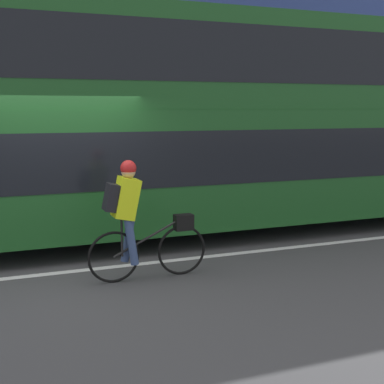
{
  "coord_description": "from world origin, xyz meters",
  "views": [
    {
      "loc": [
        -1.02,
        -7.58,
        2.31
      ],
      "look_at": [
        2.08,
        0.25,
        1.0
      ],
      "focal_mm": 50.0,
      "sensor_mm": 36.0,
      "label": 1
    }
  ],
  "objects": [
    {
      "name": "road_center_line",
      "position": [
        0.0,
        -0.06,
        0.0
      ],
      "size": [
        50.0,
        0.14,
        0.01
      ],
      "primitive_type": "cube",
      "color": "silver",
      "rests_on": "ground_plane"
    },
    {
      "name": "building_facade",
      "position": [
        0.0,
        6.07,
        4.64
      ],
      "size": [
        60.0,
        0.3,
        9.29
      ],
      "color": "#33478C",
      "rests_on": "ground_plane"
    },
    {
      "name": "bus",
      "position": [
        4.01,
        1.49,
        2.18
      ],
      "size": [
        11.73,
        2.55,
        3.93
      ],
      "color": "black",
      "rests_on": "ground_plane"
    },
    {
      "name": "sidewalk_curb",
      "position": [
        0.0,
        4.98,
        0.06
      ],
      "size": [
        60.0,
        1.88,
        0.12
      ],
      "color": "gray",
      "rests_on": "ground_plane"
    },
    {
      "name": "cyclist_on_bike",
      "position": [
        0.86,
        -0.76,
        0.88
      ],
      "size": [
        1.68,
        0.32,
        1.65
      ],
      "color": "black",
      "rests_on": "ground_plane"
    },
    {
      "name": "ground_plane",
      "position": [
        0.0,
        0.0,
        0.0
      ],
      "size": [
        80.0,
        80.0,
        0.0
      ],
      "primitive_type": "plane",
      "color": "#424244"
    }
  ]
}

